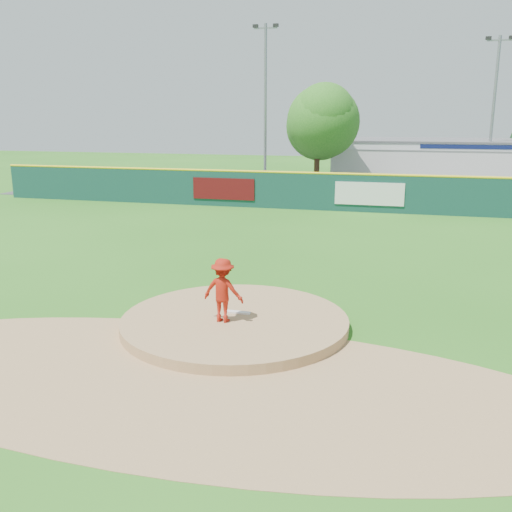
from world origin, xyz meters
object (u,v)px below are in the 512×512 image
(pitcher, at_px, (223,290))
(light_pole_left, at_px, (265,100))
(van, at_px, (266,183))
(playground_slide, at_px, (168,184))
(light_pole_right, at_px, (493,107))
(deciduous_tree, at_px, (318,123))
(pool_building_grp, at_px, (439,162))

(pitcher, relative_size, light_pole_left, 0.14)
(van, distance_m, playground_slide, 6.47)
(playground_slide, xyz_separation_m, light_pole_right, (20.29, 6.98, 4.86))
(pitcher, bearing_deg, van, -72.72)
(playground_slide, bearing_deg, light_pole_left, 43.25)
(deciduous_tree, distance_m, light_pole_left, 4.72)
(pool_building_grp, height_order, playground_slide, pool_building_grp)
(pitcher, relative_size, light_pole_right, 0.15)
(pitcher, xyz_separation_m, deciduous_tree, (-1.82, 25.32, 3.54))
(van, distance_m, light_pole_right, 15.88)
(pitcher, xyz_separation_m, pool_building_grp, (6.18, 32.32, 0.65))
(light_pole_right, bearing_deg, playground_slide, -161.02)
(pitcher, relative_size, van, 0.28)
(pool_building_grp, xyz_separation_m, light_pole_left, (-12.00, -4.99, 4.39))
(van, xyz_separation_m, playground_slide, (-6.41, -0.89, -0.11))
(van, relative_size, deciduous_tree, 0.76)
(playground_slide, bearing_deg, deciduous_tree, 17.77)
(pool_building_grp, distance_m, deciduous_tree, 11.01)
(van, bearing_deg, pool_building_grp, -33.03)
(van, bearing_deg, deciduous_tree, -36.92)
(pitcher, bearing_deg, deciduous_tree, -80.05)
(deciduous_tree, distance_m, light_pole_right, 11.75)
(van, height_order, playground_slide, van)
(pitcher, relative_size, pool_building_grp, 0.10)
(playground_slide, relative_size, light_pole_left, 0.22)
(pool_building_grp, xyz_separation_m, playground_slide, (-17.29, -9.97, -0.99))
(pool_building_grp, bearing_deg, playground_slide, -150.03)
(van, relative_size, light_pole_right, 0.56)
(pool_building_grp, relative_size, playground_slide, 6.26)
(pool_building_grp, distance_m, light_pole_left, 13.72)
(light_pole_left, bearing_deg, van, -74.69)
(playground_slide, distance_m, deciduous_tree, 10.50)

